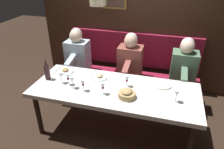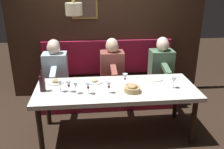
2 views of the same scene
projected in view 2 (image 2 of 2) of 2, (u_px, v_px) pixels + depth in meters
name	position (u px, v px, depth m)	size (l,w,h in m)	color
ground_plane	(116.00, 132.00, 3.74)	(12.00, 12.00, 0.00)	#332319
dining_table	(116.00, 92.00, 3.50)	(0.90, 2.25, 0.74)	silver
banquette_bench	(110.00, 94.00, 4.49)	(0.52, 2.45, 0.45)	maroon
back_wall_panel	(107.00, 25.00, 4.61)	(0.59, 3.65, 2.90)	#382316
diner_nearest	(161.00, 61.00, 4.35)	(0.60, 0.40, 0.79)	#567A5B
diner_near	(112.00, 63.00, 4.27)	(0.60, 0.40, 0.79)	#934C42
diner_middle	(55.00, 65.00, 4.18)	(0.60, 0.40, 0.79)	silver
place_setting_0	(56.00, 82.00, 3.63)	(0.24, 0.31, 0.05)	silver
place_setting_1	(95.00, 81.00, 3.65)	(0.24, 0.32, 0.05)	white
place_setting_2	(155.00, 79.00, 3.76)	(0.24, 0.32, 0.01)	silver
wine_glass_0	(75.00, 85.00, 3.26)	(0.07, 0.07, 0.16)	silver
wine_glass_1	(88.00, 86.00, 3.25)	(0.07, 0.07, 0.16)	silver
wine_glass_2	(69.00, 84.00, 3.31)	(0.07, 0.07, 0.16)	silver
wine_glass_3	(60.00, 84.00, 3.31)	(0.07, 0.07, 0.16)	silver
wine_glass_4	(125.00, 77.00, 3.54)	(0.07, 0.07, 0.16)	silver
wine_glass_5	(174.00, 80.00, 3.43)	(0.07, 0.07, 0.16)	silver
wine_glass_6	(109.00, 85.00, 3.27)	(0.07, 0.07, 0.16)	silver
wine_bottle	(42.00, 83.00, 3.33)	(0.08, 0.08, 0.30)	#33191E
bread_bowl	(132.00, 89.00, 3.33)	(0.22, 0.22, 0.12)	tan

